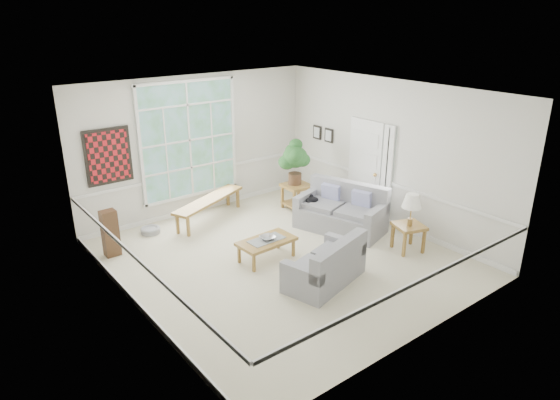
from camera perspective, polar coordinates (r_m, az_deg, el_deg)
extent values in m
cube|color=beige|center=(9.16, 0.27, -6.67)|extent=(5.50, 6.00, 0.01)
cube|color=white|center=(8.22, 0.31, 12.25)|extent=(5.50, 6.00, 0.02)
cube|color=silver|center=(10.99, -9.46, 6.20)|extent=(5.50, 0.02, 3.00)
cube|color=silver|center=(6.64, 16.51, -4.35)|extent=(5.50, 0.02, 3.00)
cube|color=silver|center=(7.31, -16.94, -2.03)|extent=(0.02, 6.00, 3.00)
cube|color=silver|center=(10.42, 12.33, 5.20)|extent=(0.02, 6.00, 3.00)
cube|color=white|center=(10.83, -10.33, 6.75)|extent=(2.30, 0.08, 2.40)
cube|color=white|center=(10.89, 9.62, 3.60)|extent=(0.08, 0.90, 2.10)
cube|color=white|center=(10.47, 12.17, 3.28)|extent=(0.08, 0.26, 1.90)
cube|color=maroon|center=(10.18, -19.02, 4.74)|extent=(0.90, 0.06, 1.10)
cube|color=black|center=(11.54, 5.58, 7.34)|extent=(0.04, 0.26, 0.32)
cube|color=black|center=(11.82, 4.24, 7.72)|extent=(0.04, 0.26, 0.32)
cube|color=gray|center=(10.18, 6.95, -0.94)|extent=(1.40, 1.95, 0.95)
cube|color=gray|center=(8.26, 5.12, -6.91)|extent=(1.61, 1.11, 0.79)
cube|color=olive|center=(9.03, -1.54, -5.69)|extent=(1.06, 0.61, 0.39)
imported|color=gray|center=(8.94, -1.43, -4.31)|extent=(0.35, 0.35, 0.08)
cube|color=olive|center=(10.80, -8.06, -1.06)|extent=(2.01, 1.16, 0.47)
cube|color=olive|center=(11.27, 1.90, 0.40)|extent=(0.61, 0.61, 0.58)
cube|color=olive|center=(9.64, 14.42, -4.16)|extent=(0.65, 0.65, 0.52)
cylinder|color=gray|center=(10.46, -14.58, -3.35)|extent=(0.49, 0.49, 0.12)
cube|color=#412918|center=(9.59, -18.84, -3.61)|extent=(0.28, 0.22, 0.88)
ellipsoid|color=black|center=(10.34, 3.67, 0.02)|extent=(0.33, 0.24, 0.14)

